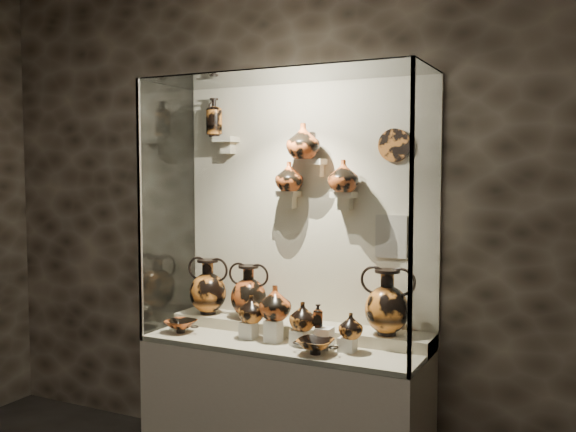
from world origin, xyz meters
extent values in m
cube|color=#2D251C|center=(0.00, 2.50, 1.60)|extent=(5.00, 0.02, 3.20)
cube|color=beige|center=(0.00, 2.18, 0.40)|extent=(1.70, 0.60, 0.80)
cube|color=#BEB193|center=(0.00, 2.18, 0.82)|extent=(1.68, 0.58, 0.03)
cube|color=#BEB193|center=(0.00, 2.35, 0.85)|extent=(1.70, 0.25, 0.10)
cube|color=beige|center=(0.00, 2.50, 1.60)|extent=(1.70, 0.03, 1.60)
cube|color=white|center=(0.00, 1.88, 1.60)|extent=(1.70, 0.01, 1.60)
cube|color=white|center=(-0.85, 2.18, 1.60)|extent=(0.01, 0.60, 1.60)
cube|color=white|center=(0.85, 2.18, 1.60)|extent=(0.01, 0.60, 1.60)
cube|color=white|center=(0.00, 2.18, 2.40)|extent=(1.70, 0.60, 0.01)
cube|color=gray|center=(-0.84, 1.89, 1.60)|extent=(0.02, 0.02, 1.60)
cube|color=gray|center=(0.84, 1.89, 1.60)|extent=(0.02, 0.02, 1.60)
cube|color=silver|center=(-0.22, 2.13, 0.88)|extent=(0.09, 0.09, 0.10)
cube|color=silver|center=(-0.05, 2.13, 0.90)|extent=(0.09, 0.09, 0.13)
cube|color=silver|center=(0.12, 2.13, 0.88)|extent=(0.09, 0.09, 0.09)
cube|color=silver|center=(0.28, 2.13, 0.89)|extent=(0.09, 0.09, 0.12)
cube|color=silver|center=(0.42, 2.13, 0.87)|extent=(0.09, 0.09, 0.08)
cube|color=beige|center=(-0.55, 2.42, 2.05)|extent=(0.14, 0.12, 0.04)
cube|color=beige|center=(-0.10, 2.42, 1.70)|extent=(0.14, 0.12, 0.04)
cube|color=beige|center=(0.10, 2.42, 1.90)|extent=(0.10, 0.12, 0.04)
cube|color=beige|center=(0.28, 2.42, 1.70)|extent=(0.14, 0.12, 0.04)
imported|color=#C96F26|center=(-0.20, 2.13, 1.01)|extent=(0.20, 0.20, 0.17)
imported|color=#B04C1F|center=(-0.05, 2.15, 1.06)|extent=(0.21, 0.21, 0.20)
imported|color=#C96F26|center=(0.14, 2.13, 1.00)|extent=(0.16, 0.16, 0.16)
imported|color=#C96F26|center=(0.44, 2.11, 0.98)|extent=(0.17, 0.17, 0.14)
imported|color=#B04C1F|center=(-0.07, 2.38, 1.81)|extent=(0.20, 0.20, 0.18)
imported|color=#B04C1F|center=(0.03, 2.37, 2.03)|extent=(0.25, 0.25, 0.22)
imported|color=#B04C1F|center=(0.29, 2.38, 1.81)|extent=(0.22, 0.22, 0.19)
cylinder|color=#BA6524|center=(0.58, 2.47, 1.99)|extent=(0.20, 0.02, 0.20)
cube|color=beige|center=(0.56, 2.47, 1.45)|extent=(0.19, 0.01, 0.26)
camera|label=1|loc=(1.69, -1.20, 1.84)|focal=40.00mm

